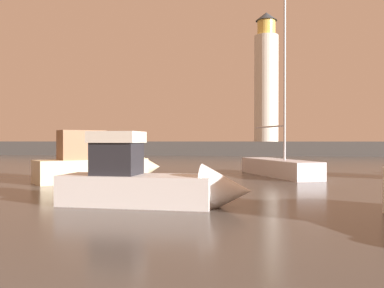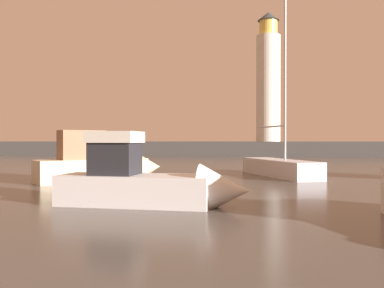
{
  "view_description": "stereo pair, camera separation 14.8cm",
  "coord_description": "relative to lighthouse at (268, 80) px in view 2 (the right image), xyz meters",
  "views": [
    {
      "loc": [
        4.36,
        -2.02,
        1.95
      ],
      "look_at": [
        1.83,
        18.1,
        1.79
      ],
      "focal_mm": 38.98,
      "sensor_mm": 36.0,
      "label": 1
    },
    {
      "loc": [
        4.51,
        -2.01,
        1.95
      ],
      "look_at": [
        1.83,
        18.1,
        1.79
      ],
      "focal_mm": 38.98,
      "sensor_mm": 36.0,
      "label": 2
    }
  ],
  "objects": [
    {
      "name": "ground_plane",
      "position": [
        -7.29,
        -27.43,
        -10.07
      ],
      "size": [
        220.0,
        220.0,
        0.0
      ],
      "primitive_type": "plane",
      "color": "#4C4742"
    },
    {
      "name": "breakwater",
      "position": [
        -7.29,
        -0.0,
        -9.15
      ],
      "size": [
        73.09,
        5.87,
        1.84
      ],
      "primitive_type": "cube",
      "color": "#423F3D",
      "rests_on": "ground_plane"
    },
    {
      "name": "lighthouse",
      "position": [
        0.0,
        0.0,
        0.0
      ],
      "size": [
        3.21,
        3.21,
        17.37
      ],
      "color": "silver",
      "rests_on": "breakwater"
    },
    {
      "name": "motorboat_2",
      "position": [
        -5.51,
        -44.62,
        -9.39
      ],
      "size": [
        5.84,
        1.95,
        2.51
      ],
      "color": "white",
      "rests_on": "ground_plane"
    },
    {
      "name": "motorboat_4",
      "position": [
        -9.73,
        -37.35,
        -9.29
      ],
      "size": [
        5.79,
        5.37,
        2.62
      ],
      "color": "beige",
      "rests_on": "ground_plane"
    },
    {
      "name": "sailboat_moored",
      "position": [
        -1.03,
        -33.4,
        -9.53
      ],
      "size": [
        4.07,
        6.91,
        11.23
      ],
      "color": "silver",
      "rests_on": "ground_plane"
    }
  ]
}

